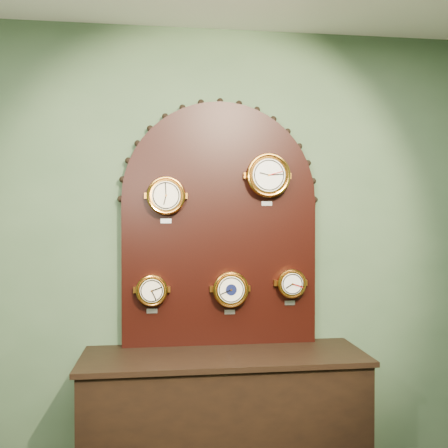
{
  "coord_description": "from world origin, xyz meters",
  "views": [
    {
      "loc": [
        -0.35,
        -0.56,
        1.63
      ],
      "look_at": [
        0.0,
        2.25,
        1.58
      ],
      "focal_mm": 39.17,
      "sensor_mm": 36.0,
      "label": 1
    }
  ],
  "objects": [
    {
      "name": "wall_back",
      "position": [
        0.0,
        2.5,
        1.4
      ],
      "size": [
        4.0,
        0.0,
        4.0
      ],
      "primitive_type": "plane",
      "rotation": [
        1.57,
        0.0,
        0.0
      ],
      "color": "#415C3F",
      "rests_on": "ground"
    },
    {
      "name": "shop_counter",
      "position": [
        0.0,
        2.23,
        0.4
      ],
      "size": [
        1.6,
        0.5,
        0.8
      ],
      "primitive_type": "cube",
      "color": "black",
      "rests_on": "ground_plane"
    },
    {
      "name": "display_board",
      "position": [
        0.0,
        2.45,
        1.63
      ],
      "size": [
        1.26,
        0.06,
        1.53
      ],
      "color": "black",
      "rests_on": "shop_counter"
    },
    {
      "name": "roman_clock",
      "position": [
        -0.33,
        2.38,
        1.75
      ],
      "size": [
        0.23,
        0.08,
        0.28
      ],
      "color": "orange",
      "rests_on": "display_board"
    },
    {
      "name": "arabic_clock",
      "position": [
        0.29,
        2.38,
        1.87
      ],
      "size": [
        0.27,
        0.08,
        0.32
      ],
      "color": "orange",
      "rests_on": "display_board"
    },
    {
      "name": "hygrometer",
      "position": [
        -0.42,
        2.38,
        1.18
      ],
      "size": [
        0.19,
        0.08,
        0.24
      ],
      "color": "orange",
      "rests_on": "display_board"
    },
    {
      "name": "barometer",
      "position": [
        0.06,
        2.38,
        1.18
      ],
      "size": [
        0.22,
        0.08,
        0.27
      ],
      "color": "orange",
      "rests_on": "display_board"
    },
    {
      "name": "tide_clock",
      "position": [
        0.44,
        2.38,
        1.21
      ],
      "size": [
        0.18,
        0.08,
        0.23
      ],
      "color": "orange",
      "rests_on": "display_board"
    }
  ]
}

